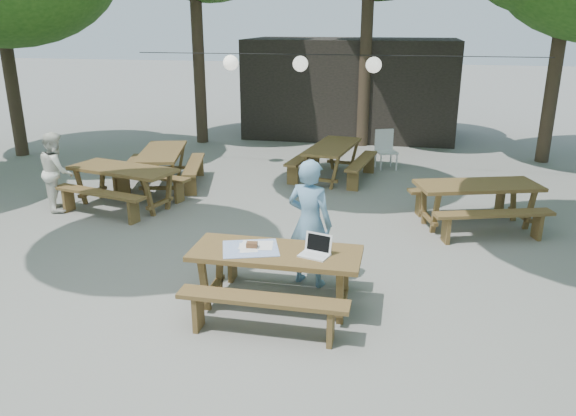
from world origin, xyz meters
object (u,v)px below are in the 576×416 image
(plastic_chair, at_px, (386,158))
(main_picnic_table, at_px, (276,279))
(second_person, at_px, (57,171))
(picnic_table_nw, at_px, (124,187))
(woman, at_px, (310,223))

(plastic_chair, bearing_deg, main_picnic_table, -120.29)
(second_person, bearing_deg, picnic_table_nw, -105.30)
(woman, height_order, plastic_chair, woman)
(second_person, bearing_deg, plastic_chair, -86.81)
(picnic_table_nw, bearing_deg, plastic_chair, 53.56)
(main_picnic_table, distance_m, plastic_chair, 7.14)
(picnic_table_nw, distance_m, plastic_chair, 6.03)
(woman, bearing_deg, main_picnic_table, 87.81)
(picnic_table_nw, relative_size, second_person, 1.55)
(woman, distance_m, second_person, 5.44)
(second_person, bearing_deg, main_picnic_table, -154.16)
(plastic_chair, bearing_deg, woman, -118.83)
(woman, bearing_deg, picnic_table_nw, -14.75)
(woman, height_order, second_person, woman)
(picnic_table_nw, xyz_separation_m, woman, (3.90, -2.46, 0.45))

